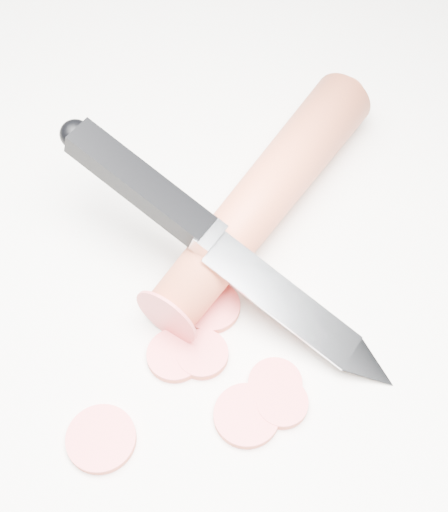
# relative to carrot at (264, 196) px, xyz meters

# --- Properties ---
(ground) EXTENTS (2.40, 2.40, 0.00)m
(ground) POSITION_rel_carrot_xyz_m (-0.00, -0.08, -0.02)
(ground) COLOR silver
(ground) RESTS_ON ground
(carrot) EXTENTS (0.13, 0.22, 0.04)m
(carrot) POSITION_rel_carrot_xyz_m (0.00, 0.00, 0.00)
(carrot) COLOR #C55131
(carrot) RESTS_ON ground
(carrot_slice_0) EXTENTS (0.04, 0.04, 0.01)m
(carrot_slice_0) POSITION_rel_carrot_xyz_m (-0.07, -0.18, -0.02)
(carrot_slice_0) COLOR #DD4F51
(carrot_slice_0) RESTS_ON ground
(carrot_slice_1) EXTENTS (0.04, 0.04, 0.01)m
(carrot_slice_1) POSITION_rel_carrot_xyz_m (0.01, -0.15, -0.02)
(carrot_slice_1) COLOR #DD4F51
(carrot_slice_1) RESTS_ON ground
(carrot_slice_2) EXTENTS (0.04, 0.04, 0.01)m
(carrot_slice_2) POSITION_rel_carrot_xyz_m (-0.02, -0.08, -0.02)
(carrot_slice_2) COLOR #DD4F51
(carrot_slice_2) RESTS_ON ground
(carrot_slice_3) EXTENTS (0.03, 0.03, 0.01)m
(carrot_slice_3) POSITION_rel_carrot_xyz_m (-0.02, -0.11, -0.02)
(carrot_slice_3) COLOR #DD4F51
(carrot_slice_3) RESTS_ON ground
(carrot_slice_4) EXTENTS (0.03, 0.03, 0.01)m
(carrot_slice_4) POSITION_rel_carrot_xyz_m (0.03, -0.14, -0.02)
(carrot_slice_4) COLOR #DD4F51
(carrot_slice_4) RESTS_ON ground
(carrot_slice_5) EXTENTS (0.04, 0.04, 0.01)m
(carrot_slice_5) POSITION_rel_carrot_xyz_m (-0.04, -0.12, -0.02)
(carrot_slice_5) COLOR #DD4F51
(carrot_slice_5) RESTS_ON ground
(carrot_slice_7) EXTENTS (0.03, 0.03, 0.01)m
(carrot_slice_7) POSITION_rel_carrot_xyz_m (0.02, -0.13, -0.02)
(carrot_slice_7) COLOR #DD4F51
(carrot_slice_7) RESTS_ON ground
(kitchen_knife) EXTENTS (0.24, 0.13, 0.09)m
(kitchen_knife) POSITION_rel_carrot_xyz_m (-0.02, -0.06, 0.02)
(kitchen_knife) COLOR silver
(kitchen_knife) RESTS_ON ground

